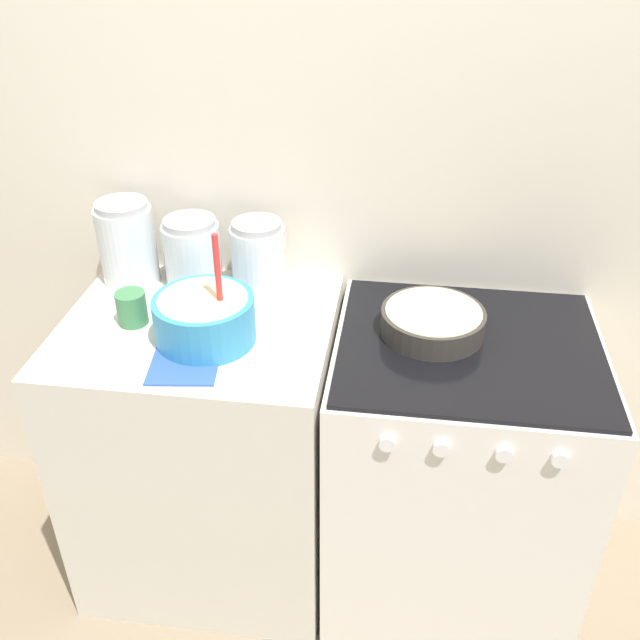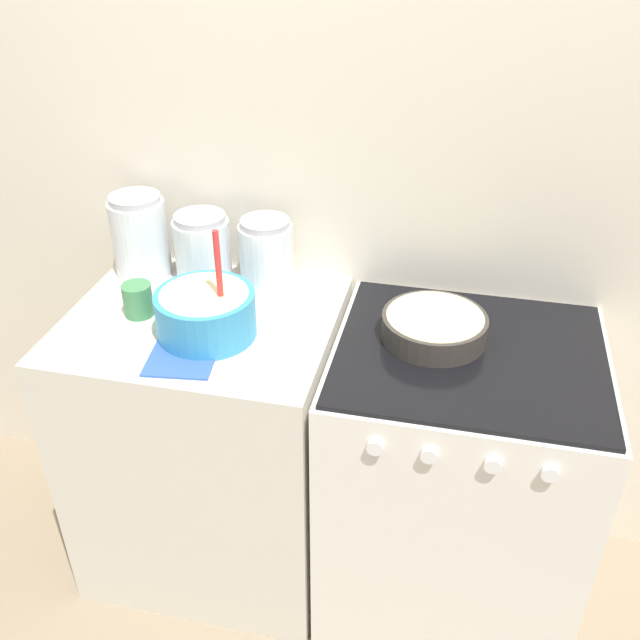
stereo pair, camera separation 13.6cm
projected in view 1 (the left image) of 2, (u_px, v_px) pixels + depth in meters
wall_back at (346, 186)px, 2.05m from camera, size 4.49×0.05×2.40m
countertop_cabinet at (210, 448)px, 2.20m from camera, size 0.75×0.64×0.92m
stove at (453, 471)px, 2.12m from camera, size 0.72×0.65×0.92m
mixing_bowl at (204, 316)px, 1.86m from camera, size 0.26×0.26×0.31m
baking_pan at (433, 321)px, 1.90m from camera, size 0.28×0.28×0.07m
storage_jar_left at (128, 248)px, 2.11m from camera, size 0.17×0.17×0.25m
storage_jar_middle at (193, 257)px, 2.10m from camera, size 0.17×0.17×0.21m
storage_jar_right at (258, 261)px, 2.07m from camera, size 0.16×0.16×0.22m
tin_can at (132, 308)px, 1.94m from camera, size 0.08×0.08×0.09m
recipe_page at (188, 352)px, 1.84m from camera, size 0.20×0.30×0.01m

